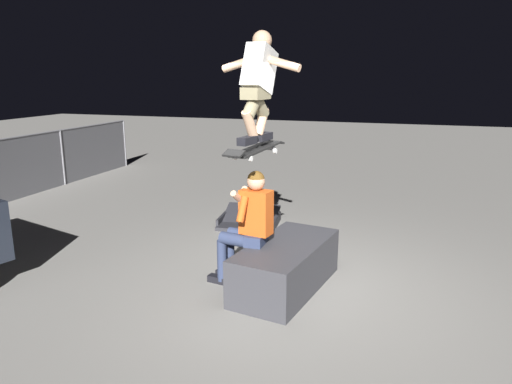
% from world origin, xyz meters
% --- Properties ---
extents(ground_plane, '(40.00, 40.00, 0.00)m').
position_xyz_m(ground_plane, '(0.00, 0.00, 0.00)').
color(ground_plane, gray).
extents(ledge_box_main, '(1.65, 0.96, 0.53)m').
position_xyz_m(ledge_box_main, '(0.02, 0.10, 0.27)').
color(ledge_box_main, '#38383D').
rests_on(ledge_box_main, ground).
extents(person_sitting_on_ledge, '(0.60, 0.78, 1.37)m').
position_xyz_m(person_sitting_on_ledge, '(-0.06, 0.53, 0.77)').
color(person_sitting_on_ledge, '#2D3856').
rests_on(person_sitting_on_ledge, ground).
extents(skateboard, '(1.04, 0.36, 0.13)m').
position_xyz_m(skateboard, '(-0.21, 0.38, 1.62)').
color(skateboard, black).
extents(skater_airborne, '(0.63, 0.89, 1.12)m').
position_xyz_m(skater_airborne, '(-0.15, 0.37, 2.31)').
color(skater_airborne, black).
extents(kicker_ramp, '(1.00, 1.02, 0.32)m').
position_xyz_m(kicker_ramp, '(2.14, 1.28, 0.05)').
color(kicker_ramp, '#28282D').
rests_on(kicker_ramp, ground).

